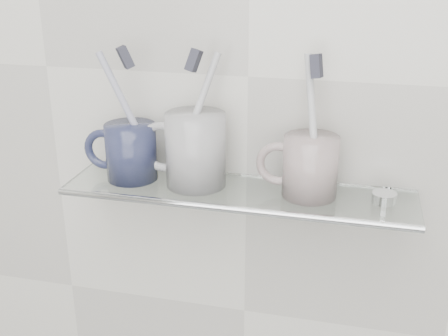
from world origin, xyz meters
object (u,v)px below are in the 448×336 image
(mug_center, at_px, (196,150))
(shelf_glass, at_px, (238,192))
(mug_left, at_px, (131,152))
(mug_right, at_px, (310,167))

(mug_center, bearing_deg, shelf_glass, 19.21)
(mug_left, bearing_deg, shelf_glass, 16.38)
(mug_left, xyz_separation_m, mug_right, (0.26, 0.00, 0.00))
(mug_center, height_order, mug_right, mug_center)
(mug_left, xyz_separation_m, mug_center, (0.10, 0.00, 0.01))
(shelf_glass, xyz_separation_m, mug_center, (-0.06, 0.00, 0.06))
(mug_left, relative_size, mug_center, 0.79)
(shelf_glass, relative_size, mug_center, 4.68)
(mug_left, bearing_deg, mug_center, 18.14)
(shelf_glass, distance_m, mug_right, 0.11)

